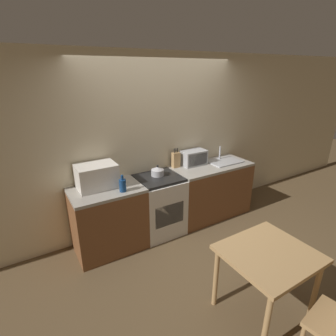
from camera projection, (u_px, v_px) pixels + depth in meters
The scene contains 12 objects.
ground_plane at pixel (192, 247), 3.70m from camera, with size 16.00×16.00×0.00m, color brown.
wall_back at pixel (159, 143), 3.99m from camera, with size 10.00×0.06×2.60m.
counter_left_run at pixel (109, 219), 3.54m from camera, with size 0.93×0.62×0.90m.
counter_right_run at pixel (210, 190), 4.39m from camera, with size 1.33×0.62×0.90m.
stove_range at pixel (159, 205), 3.91m from camera, with size 0.64×0.62×0.90m.
kettle at pixel (157, 171), 3.78m from camera, with size 0.19×0.19×0.16m.
microwave at pixel (97, 176), 3.37m from camera, with size 0.50×0.36×0.31m.
bottle at pixel (123, 185), 3.28m from camera, with size 0.09×0.09×0.22m.
knife_block at pixel (176, 160), 4.09m from camera, with size 0.12×0.08×0.31m.
toaster_oven at pixel (194, 158), 4.20m from camera, with size 0.40×0.24×0.24m.
sink_basin at pixel (224, 161), 4.37m from camera, with size 0.55×0.38×0.24m.
dining_table at pixel (268, 261), 2.49m from camera, with size 0.82×0.75×0.74m.
Camera 1 is at (-1.88, -2.45, 2.34)m, focal length 28.00 mm.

